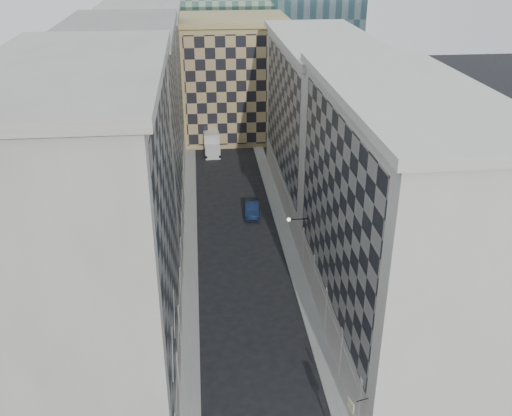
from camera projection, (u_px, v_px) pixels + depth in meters
sidewalk_west at (190, 250)px, 60.33m from camera, size 1.50×100.00×0.15m
sidewalk_east at (288, 245)px, 61.30m from camera, size 1.50×100.00×0.15m
bldg_left_a at (96, 243)px, 37.67m from camera, size 10.80×22.80×23.70m
bldg_left_b at (129, 141)px, 57.58m from camera, size 10.80×22.80×22.70m
bldg_left_c at (145, 91)px, 77.48m from camera, size 10.80×22.80×21.70m
bldg_right_a at (394, 221)px, 43.92m from camera, size 10.80×26.80×20.70m
bldg_right_b at (322, 122)px, 68.29m from camera, size 10.80×28.80×19.70m
tan_block at (233, 78)px, 90.82m from camera, size 16.80×14.80×18.80m
flagpoles_left at (173, 333)px, 35.33m from camera, size 0.10×6.33×2.33m
bracket_lamp at (291, 220)px, 53.18m from camera, size 1.98×0.36×0.36m
box_truck at (212, 144)px, 86.43m from camera, size 2.44×5.72×3.11m
dark_car at (252, 209)px, 67.64m from camera, size 2.04×4.80×1.54m
shop_sign at (352, 405)px, 35.47m from camera, size 1.23×0.72×0.80m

